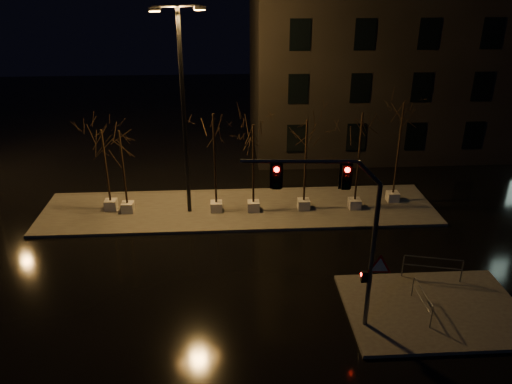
{
  "coord_description": "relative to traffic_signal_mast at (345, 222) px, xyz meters",
  "views": [
    {
      "loc": [
        -0.57,
        -19.28,
        12.62
      ],
      "look_at": [
        0.72,
        2.29,
        2.8
      ],
      "focal_mm": 35.0,
      "sensor_mm": 36.0,
      "label": 1
    }
  ],
  "objects": [
    {
      "name": "tree_4",
      "position": [
        0.19,
        9.92,
        -0.37
      ],
      "size": [
        1.8,
        1.8,
        5.3
      ],
      "color": "silver",
      "rests_on": "median"
    },
    {
      "name": "tree_0",
      "position": [
        -10.61,
        10.51,
        -0.78
      ],
      "size": [
        1.8,
        1.8,
        4.76
      ],
      "color": "silver",
      "rests_on": "median"
    },
    {
      "name": "ground",
      "position": [
        -3.42,
        4.21,
        -4.54
      ],
      "size": [
        90.0,
        90.0,
        0.0
      ],
      "primitive_type": "plane",
      "color": "black",
      "rests_on": "ground"
    },
    {
      "name": "building",
      "position": [
        10.58,
        22.21,
        2.96
      ],
      "size": [
        25.0,
        12.0,
        15.0
      ],
      "primitive_type": "cube",
      "color": "black",
      "rests_on": "ground"
    },
    {
      "name": "tree_6",
      "position": [
        5.49,
        10.61,
        0.14
      ],
      "size": [
        1.8,
        1.8,
        5.97
      ],
      "color": "silver",
      "rests_on": "median"
    },
    {
      "name": "streetlight_main",
      "position": [
        -6.19,
        10.01,
        1.85
      ],
      "size": [
        2.66,
        1.09,
        10.81
      ],
      "rotation": [
        0.0,
        0.0,
        0.3
      ],
      "color": "black",
      "rests_on": "median"
    },
    {
      "name": "tree_1",
      "position": [
        -9.61,
        10.11,
        -0.74
      ],
      "size": [
        1.8,
        1.8,
        4.81
      ],
      "color": "silver",
      "rests_on": "median"
    },
    {
      "name": "tree_5",
      "position": [
        3.07,
        9.82,
        -0.08
      ],
      "size": [
        1.8,
        1.8,
        5.68
      ],
      "color": "silver",
      "rests_on": "median"
    },
    {
      "name": "tree_3",
      "position": [
        -2.64,
        9.84,
        -0.52
      ],
      "size": [
        1.8,
        1.8,
        5.1
      ],
      "color": "silver",
      "rests_on": "median"
    },
    {
      "name": "guard_rail_b",
      "position": [
        3.47,
        0.54,
        -3.77
      ],
      "size": [
        0.06,
        2.04,
        0.96
      ],
      "rotation": [
        0.0,
        0.0,
        1.57
      ],
      "color": "#55575D",
      "rests_on": "sidewalk_corner"
    },
    {
      "name": "median",
      "position": [
        -3.42,
        10.21,
        -4.47
      ],
      "size": [
        22.0,
        5.0,
        0.15
      ],
      "primitive_type": "cube",
      "color": "#494641",
      "rests_on": "ground"
    },
    {
      "name": "sidewalk_corner",
      "position": [
        4.08,
        0.71,
        -4.47
      ],
      "size": [
        7.0,
        5.0,
        0.15
      ],
      "primitive_type": "cube",
      "color": "#494641",
      "rests_on": "ground"
    },
    {
      "name": "guard_rail_a",
      "position": [
        4.72,
        2.71,
        -3.69
      ],
      "size": [
        2.43,
        0.64,
        1.08
      ],
      "rotation": [
        0.0,
        0.0,
        -0.24
      ],
      "color": "#55575D",
      "rests_on": "sidewalk_corner"
    },
    {
      "name": "tree_2",
      "position": [
        -4.7,
        9.91,
        -0.06
      ],
      "size": [
        1.8,
        1.8,
        5.71
      ],
      "color": "silver",
      "rests_on": "median"
    },
    {
      "name": "traffic_signal_mast",
      "position": [
        0.0,
        0.0,
        0.0
      ],
      "size": [
        5.46,
        0.53,
        6.68
      ],
      "rotation": [
        0.0,
        0.0,
        -0.07
      ],
      "color": "#55575D",
      "rests_on": "sidewalk_corner"
    }
  ]
}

